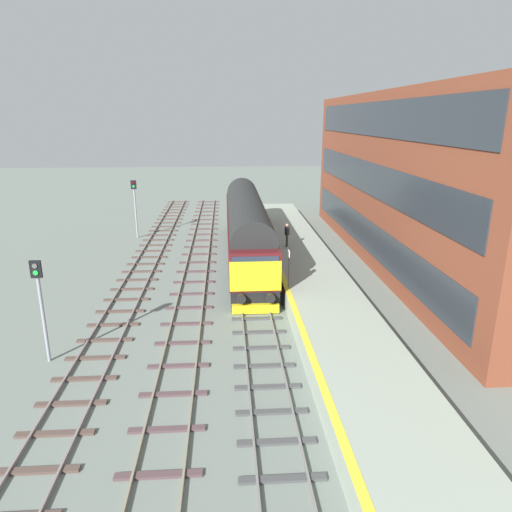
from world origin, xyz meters
TOP-DOWN VIEW (x-y plane):
  - ground_plane at (0.00, 0.00)m, footprint 140.00×140.00m
  - track_main at (0.00, 0.00)m, footprint 2.50×60.00m
  - track_adjacent_west at (-3.50, -0.00)m, footprint 2.50×60.00m
  - track_adjacent_far_west at (-7.06, 0.00)m, footprint 2.50×60.00m
  - station_platform at (3.60, 0.00)m, footprint 4.00×44.00m
  - station_building at (11.04, 4.50)m, footprint 5.81×31.63m
  - diesel_locomotive at (0.00, 5.78)m, footprint 2.74×19.58m
  - signal_post_near at (-8.94, -8.16)m, footprint 0.44×0.22m
  - signal_post_mid at (-8.94, 12.47)m, footprint 0.44×0.22m
  - platform_number_sign at (1.85, -2.76)m, footprint 0.10×0.44m
  - waiting_passenger at (2.81, 5.33)m, footprint 0.41×0.50m

SIDE VIEW (x-z plane):
  - ground_plane at x=0.00m, z-range 0.00..0.00m
  - track_main at x=0.00m, z-range -0.02..0.13m
  - track_adjacent_far_west at x=-7.06m, z-range -0.02..0.13m
  - track_adjacent_west at x=-3.50m, z-range -0.02..0.13m
  - station_platform at x=3.60m, z-range 0.00..1.01m
  - waiting_passenger at x=2.81m, z-range 1.17..2.81m
  - platform_number_sign at x=1.85m, z-range 1.34..3.37m
  - diesel_locomotive at x=0.00m, z-range 0.15..4.83m
  - signal_post_near at x=-8.94m, z-range 0.55..4.97m
  - signal_post_mid at x=-8.94m, z-range 0.57..5.40m
  - station_building at x=11.04m, z-range 0.00..11.36m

